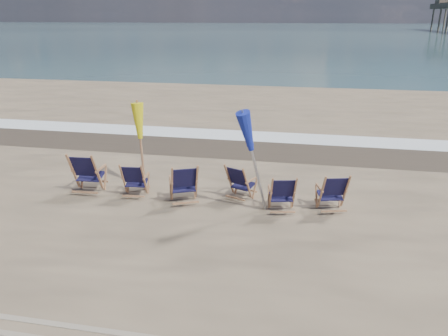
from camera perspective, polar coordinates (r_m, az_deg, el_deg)
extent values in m
plane|color=#38585E|center=(134.73, 10.86, 17.27)|extent=(400.00, 400.00, 0.00)
cube|color=silver|center=(15.60, 4.33, 4.17)|extent=(200.00, 1.40, 0.01)
cube|color=#42362A|center=(14.17, 3.59, 2.61)|extent=(200.00, 2.60, 0.00)
cylinder|color=#9E6B47|center=(10.70, -10.74, 2.63)|extent=(0.06, 0.06, 2.11)
cone|color=yellow|center=(10.55, -10.94, 5.65)|extent=(0.30, 0.30, 0.85)
cylinder|color=#A5A5AD|center=(9.09, 4.16, 0.83)|extent=(0.06, 0.06, 2.38)
cone|color=#152495|center=(8.89, 4.28, 5.21)|extent=(0.30, 0.30, 0.85)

